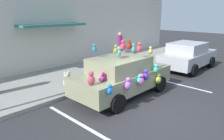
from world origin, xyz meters
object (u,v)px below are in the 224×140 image
at_px(plush_covered_car, 122,76).
at_px(parked_sedan_behind, 188,56).
at_px(pedestrian_walking_past, 120,49).
at_px(teddy_bear_on_sidewalk, 67,81).

xyz_separation_m(plush_covered_car, parked_sedan_behind, (5.62, -0.12, -0.02)).
bearing_deg(plush_covered_car, pedestrian_walking_past, 42.78).
bearing_deg(parked_sedan_behind, teddy_bear_on_sidewalk, 164.00).
height_order(plush_covered_car, pedestrian_walking_past, plush_covered_car).
distance_m(plush_covered_car, parked_sedan_behind, 5.62).
bearing_deg(teddy_bear_on_sidewalk, parked_sedan_behind, -16.00).
xyz_separation_m(plush_covered_car, teddy_bear_on_sidewalk, (-1.29, 1.86, -0.33)).
height_order(parked_sedan_behind, teddy_bear_on_sidewalk, parked_sedan_behind).
relative_size(parked_sedan_behind, pedestrian_walking_past, 2.11).
xyz_separation_m(teddy_bear_on_sidewalk, pedestrian_walking_past, (4.65, 1.25, 0.59)).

